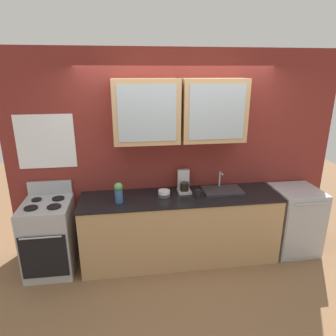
% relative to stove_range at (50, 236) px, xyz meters
% --- Properties ---
extents(ground_plane, '(10.00, 10.00, 0.00)m').
position_rel_stove_range_xyz_m(ground_plane, '(1.66, 0.00, -0.46)').
color(ground_plane, brown).
extents(back_wall_unit, '(4.36, 0.49, 2.72)m').
position_rel_stove_range_xyz_m(back_wall_unit, '(1.66, 0.32, 1.07)').
color(back_wall_unit, maroon).
rests_on(back_wall_unit, ground_plane).
extents(counter, '(2.56, 0.67, 0.91)m').
position_rel_stove_range_xyz_m(counter, '(1.66, 0.00, -0.01)').
color(counter, tan).
rests_on(counter, ground_plane).
extents(stove_range, '(0.57, 0.68, 1.09)m').
position_rel_stove_range_xyz_m(stove_range, '(0.00, 0.00, 0.00)').
color(stove_range, '#ADAFB5').
rests_on(stove_range, ground_plane).
extents(sink_faucet, '(0.52, 0.34, 0.24)m').
position_rel_stove_range_xyz_m(sink_faucet, '(2.24, 0.08, 0.47)').
color(sink_faucet, '#2D2D30').
rests_on(sink_faucet, counter).
extents(bowl_stack, '(0.16, 0.16, 0.08)m').
position_rel_stove_range_xyz_m(bowl_stack, '(1.45, 0.02, 0.49)').
color(bowl_stack, '#4C4C54').
rests_on(bowl_stack, counter).
extents(vase, '(0.10, 0.10, 0.25)m').
position_rel_stove_range_xyz_m(vase, '(0.89, -0.08, 0.58)').
color(vase, '#33598C').
rests_on(vase, counter).
extents(cup_near_sink, '(0.11, 0.07, 0.10)m').
position_rel_stove_range_xyz_m(cup_near_sink, '(1.87, -0.08, 0.50)').
color(cup_near_sink, black).
rests_on(cup_near_sink, counter).
extents(dishwasher, '(0.60, 0.65, 0.91)m').
position_rel_stove_range_xyz_m(dishwasher, '(3.28, -0.00, -0.01)').
color(dishwasher, '#ADAFB5').
rests_on(dishwasher, ground_plane).
extents(coffee_maker, '(0.17, 0.20, 0.29)m').
position_rel_stove_range_xyz_m(coffee_maker, '(1.73, 0.15, 0.56)').
color(coffee_maker, '#B7B7BC').
rests_on(coffee_maker, counter).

